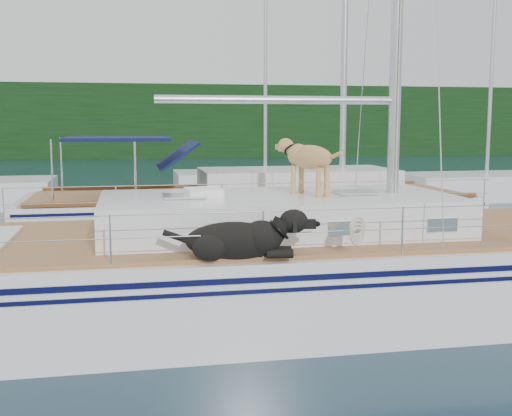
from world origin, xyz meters
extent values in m
plane|color=black|center=(0.00, 0.00, 0.00)|extent=(120.00, 120.00, 0.00)
cube|color=black|center=(0.00, 45.00, 3.00)|extent=(90.00, 3.00, 6.00)
cube|color=#595147|center=(0.00, 46.20, 0.60)|extent=(92.00, 1.00, 1.20)
cube|color=silver|center=(0.00, 0.00, 0.50)|extent=(12.00, 3.80, 1.40)
cube|color=#9C6F3E|center=(0.00, 0.00, 1.23)|extent=(11.52, 3.50, 0.06)
cube|color=silver|center=(0.80, 0.00, 1.54)|extent=(5.20, 2.50, 0.55)
cylinder|color=silver|center=(0.80, 0.00, 3.21)|extent=(3.60, 0.12, 0.12)
cylinder|color=silver|center=(0.00, -1.75, 1.82)|extent=(10.56, 0.01, 0.01)
cylinder|color=silver|center=(0.00, 1.75, 1.82)|extent=(10.56, 0.01, 0.01)
cube|color=blue|center=(-0.36, 1.09, 1.29)|extent=(0.73, 0.54, 0.05)
cube|color=white|center=(-0.32, -0.01, 1.87)|extent=(0.55, 0.47, 0.13)
torus|color=beige|center=(1.37, -1.84, 1.62)|extent=(0.33, 0.22, 0.32)
cube|color=silver|center=(1.57, 6.40, 0.45)|extent=(11.00, 3.50, 1.30)
cube|color=#9C6F3E|center=(1.57, 6.40, 1.10)|extent=(10.56, 3.29, 0.06)
cube|color=silver|center=(2.77, 6.40, 1.45)|extent=(4.80, 2.30, 0.55)
cube|color=#101445|center=(-1.63, 6.40, 2.50)|extent=(2.40, 2.30, 0.08)
cube|color=silver|center=(4.00, 16.00, 0.40)|extent=(7.20, 3.00, 1.10)
cylinder|color=silver|center=(4.00, 16.00, 6.00)|extent=(0.14, 0.14, 11.00)
cube|color=silver|center=(12.00, 13.00, 0.40)|extent=(6.40, 3.00, 1.10)
cylinder|color=silver|center=(12.00, 13.00, 6.00)|extent=(0.14, 0.14, 11.00)
camera|label=1|loc=(-1.36, -9.22, 2.88)|focal=45.00mm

